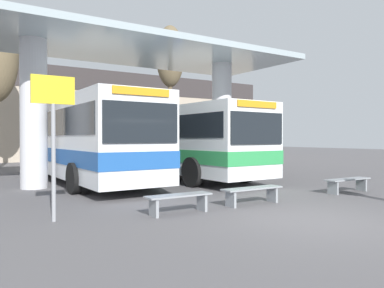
# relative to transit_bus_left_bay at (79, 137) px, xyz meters

# --- Properties ---
(ground_plane) EXTENTS (100.00, 100.00, 0.00)m
(ground_plane) POSITION_rel_transit_bus_left_bay_xyz_m (2.13, -10.34, -1.82)
(ground_plane) COLOR #565456
(townhouse_backdrop) EXTENTS (40.00, 0.58, 7.38)m
(townhouse_backdrop) POSITION_rel_transit_bus_left_bay_xyz_m (2.13, 14.32, 2.48)
(townhouse_backdrop) COLOR tan
(townhouse_backdrop) RESTS_ON ground_plane
(station_canopy) EXTENTS (13.35, 5.69, 5.55)m
(station_canopy) POSITION_rel_transit_bus_left_bay_xyz_m (2.13, -1.58, 2.69)
(station_canopy) COLOR silver
(station_canopy) RESTS_ON ground_plane
(transit_bus_left_bay) EXTENTS (2.99, 12.09, 3.27)m
(transit_bus_left_bay) POSITION_rel_transit_bus_left_bay_xyz_m (0.00, 0.00, 0.00)
(transit_bus_left_bay) COLOR silver
(transit_bus_left_bay) RESTS_ON ground_plane
(transit_bus_center_bay) EXTENTS (3.08, 10.67, 3.08)m
(transit_bus_center_bay) POSITION_rel_transit_bus_left_bay_xyz_m (4.06, -1.06, -0.09)
(transit_bus_center_bay) COLOR white
(transit_bus_center_bay) RESTS_ON ground_plane
(waiting_bench_near_pillar) EXTENTS (1.88, 0.44, 0.46)m
(waiting_bench_near_pillar) POSITION_rel_transit_bus_left_bay_xyz_m (6.49, -8.21, -1.48)
(waiting_bench_near_pillar) COLOR gray
(waiting_bench_near_pillar) RESTS_ON ground_plane
(waiting_bench_mid_platform) EXTENTS (1.84, 0.44, 0.46)m
(waiting_bench_mid_platform) POSITION_rel_transit_bus_left_bay_xyz_m (2.35, -8.21, -1.48)
(waiting_bench_mid_platform) COLOR gray
(waiting_bench_mid_platform) RESTS_ON ground_plane
(waiting_bench_far_platform) EXTENTS (1.65, 0.44, 0.46)m
(waiting_bench_far_platform) POSITION_rel_transit_bus_left_bay_xyz_m (0.05, -8.21, -1.48)
(waiting_bench_far_platform) COLOR gray
(waiting_bench_far_platform) RESTS_ON ground_plane
(info_sign_platform) EXTENTS (0.90, 0.09, 3.13)m
(info_sign_platform) POSITION_rel_transit_bus_left_bay_xyz_m (-2.63, -7.48, 0.40)
(info_sign_platform) COLOR gray
(info_sign_platform) RESTS_ON ground_plane
(poplar_tree_behind_right) EXTENTS (2.01, 2.01, 9.86)m
(poplar_tree_behind_right) POSITION_rel_transit_bus_left_bay_xyz_m (8.66, 7.72, 5.67)
(poplar_tree_behind_right) COLOR brown
(poplar_tree_behind_right) RESTS_ON ground_plane
(parked_car_street) EXTENTS (4.53, 2.25, 2.04)m
(parked_car_street) POSITION_rel_transit_bus_left_bay_xyz_m (8.71, 10.51, -0.84)
(parked_car_street) COLOR navy
(parked_car_street) RESTS_ON ground_plane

